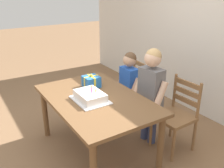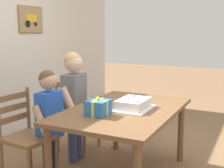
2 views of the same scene
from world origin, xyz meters
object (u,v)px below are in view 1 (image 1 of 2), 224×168
object	(u,v)px
dining_table	(96,105)
child_older	(151,88)
chair_left	(132,90)
gift_box_red_large	(91,82)
chair_right	(176,115)
child_younger	(129,83)
birthday_cake	(90,97)

from	to	relation	value
dining_table	child_older	world-z (taller)	child_older
chair_left	gift_box_red_large	bearing A→B (deg)	-80.23
chair_right	child_younger	world-z (taller)	child_younger
dining_table	chair_left	world-z (taller)	chair_left
chair_right	child_older	world-z (taller)	child_older
birthday_cake	chair_right	bearing A→B (deg)	65.76
chair_right	child_older	xyz separation A→B (m)	(-0.29, -0.19, 0.31)
child_older	gift_box_red_large	bearing A→B (deg)	-130.39
dining_table	chair_right	bearing A→B (deg)	62.40
child_older	birthday_cake	bearing A→B (deg)	-100.22
dining_table	birthday_cake	bearing A→B (deg)	-74.35
gift_box_red_large	chair_left	world-z (taller)	chair_left
birthday_cake	gift_box_red_large	distance (m)	0.41
chair_left	child_older	xyz separation A→B (m)	(0.62, -0.18, 0.31)
birthday_cake	child_younger	size ratio (longest dim) A/B	0.39
child_younger	dining_table	bearing A→B (deg)	-66.82
chair_left	chair_right	world-z (taller)	same
chair_left	child_younger	size ratio (longest dim) A/B	0.82
gift_box_red_large	chair_left	bearing A→B (deg)	99.77
birthday_cake	child_younger	bearing A→B (deg)	112.38
dining_table	birthday_cake	xyz separation A→B (m)	(0.02, -0.09, 0.14)
birthday_cake	child_younger	world-z (taller)	child_younger
gift_box_red_large	child_younger	bearing A→B (deg)	87.14
child_younger	chair_left	bearing A→B (deg)	130.93
dining_table	birthday_cake	distance (m)	0.16
birthday_cake	chair_right	xyz separation A→B (m)	(0.43, 0.97, -0.32)
dining_table	chair_left	bearing A→B (deg)	117.50
gift_box_red_large	child_older	bearing A→B (deg)	49.61
dining_table	child_younger	bearing A→B (deg)	113.18
dining_table	gift_box_red_large	size ratio (longest dim) A/B	7.78
dining_table	gift_box_red_large	xyz separation A→B (m)	(-0.33, 0.12, 0.16)
gift_box_red_large	chair_left	distance (m)	0.85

